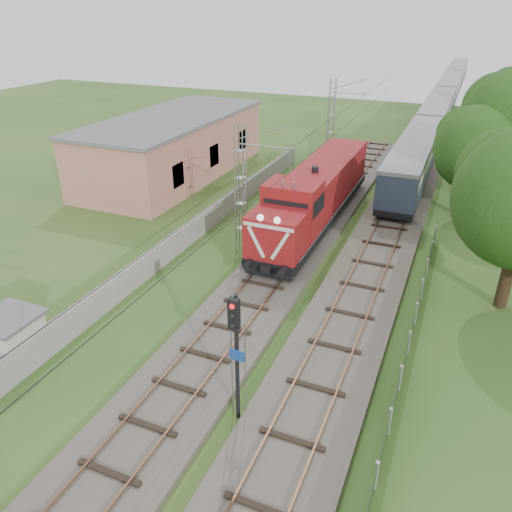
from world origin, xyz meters
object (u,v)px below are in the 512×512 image
at_px(locomotive, 316,194).
at_px(relay_hut, 13,340).
at_px(coach_rake, 444,98).
at_px(signal_post, 235,338).

bearing_deg(locomotive, relay_hut, -110.92).
relative_size(locomotive, relay_hut, 7.46).
height_order(coach_rake, signal_post, signal_post).
bearing_deg(signal_post, relay_hut, -175.72).
bearing_deg(coach_rake, signal_post, -92.13).
bearing_deg(locomotive, signal_post, -81.80).
distance_m(coach_rake, relay_hut, 64.28).
xyz_separation_m(signal_post, relay_hut, (-10.08, -0.75, -2.46)).
relative_size(locomotive, coach_rake, 0.21).
bearing_deg(signal_post, coach_rake, 87.87).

